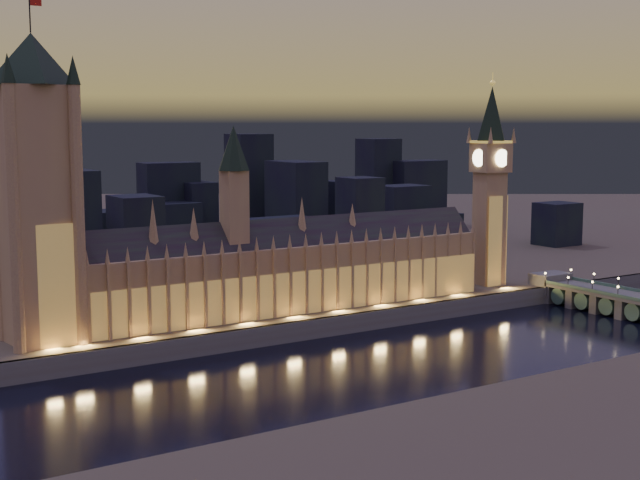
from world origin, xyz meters
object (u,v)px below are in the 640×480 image
elizabeth_tower (491,168)px  westminster_bridge (632,305)px  victoria_tower (37,175)px  palace_of_westminster (276,269)px

elizabeth_tower → westminster_bridge: bearing=-68.5°
victoria_tower → elizabeth_tower: bearing=-0.0°
victoria_tower → elizabeth_tower: size_ratio=1.18×
westminster_bridge → elizabeth_tower: bearing=111.5°
victoria_tower → elizabeth_tower: victoria_tower is taller
palace_of_westminster → victoria_tower: size_ratio=1.66×
palace_of_westminster → elizabeth_tower: size_ratio=1.96×
victoria_tower → palace_of_westminster: bearing=-0.1°
victoria_tower → westminster_bridge: bearing=-15.0°
elizabeth_tower → westminster_bridge: 91.95m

